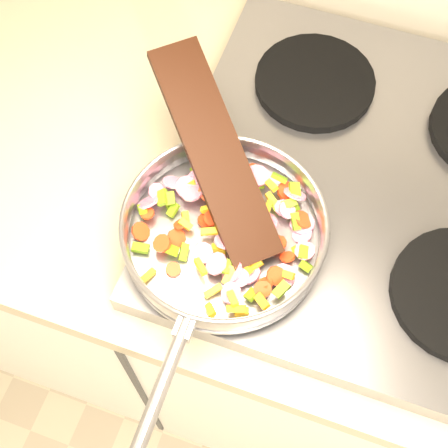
% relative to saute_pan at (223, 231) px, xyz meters
% --- Properties ---
extents(cooktop, '(0.60, 0.60, 0.04)m').
position_rel_saute_pan_xyz_m(cooktop, '(0.18, 0.17, -0.06)').
color(cooktop, '#939399').
rests_on(cooktop, counter_top).
extents(grate_fl, '(0.19, 0.19, 0.02)m').
position_rel_saute_pan_xyz_m(grate_fl, '(0.04, 0.03, -0.04)').
color(grate_fl, black).
rests_on(grate_fl, cooktop).
extents(grate_bl, '(0.19, 0.19, 0.02)m').
position_rel_saute_pan_xyz_m(grate_bl, '(0.04, 0.31, -0.04)').
color(grate_bl, black).
rests_on(grate_bl, cooktop).
extents(saute_pan, '(0.31, 0.48, 0.05)m').
position_rel_saute_pan_xyz_m(saute_pan, '(0.00, 0.00, 0.00)').
color(saute_pan, '#9E9EA5').
rests_on(saute_pan, grate_fl).
extents(vegetable_heap, '(0.26, 0.24, 0.04)m').
position_rel_saute_pan_xyz_m(vegetable_heap, '(0.01, 0.02, -0.01)').
color(vegetable_heap, '#679817').
rests_on(vegetable_heap, saute_pan).
extents(wooden_spatula, '(0.26, 0.27, 0.12)m').
position_rel_saute_pan_xyz_m(wooden_spatula, '(-0.04, 0.09, 0.05)').
color(wooden_spatula, black).
rests_on(wooden_spatula, saute_pan).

